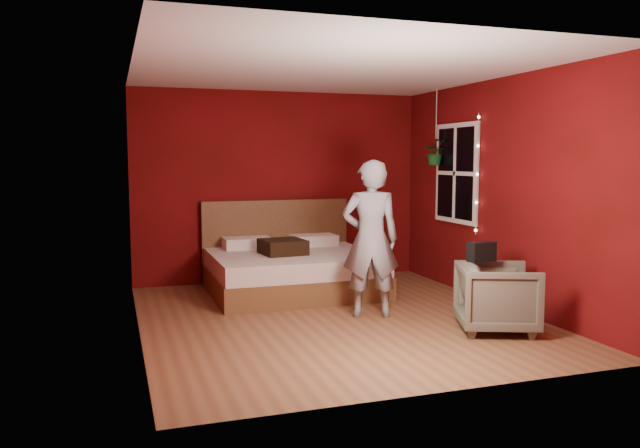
# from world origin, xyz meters

# --- Properties ---
(floor) EXTENTS (4.50, 4.50, 0.00)m
(floor) POSITION_xyz_m (0.00, 0.00, 0.00)
(floor) COLOR brown
(floor) RESTS_ON ground
(room_walls) EXTENTS (4.04, 4.54, 2.62)m
(room_walls) POSITION_xyz_m (0.00, 0.00, 1.68)
(room_walls) COLOR maroon
(room_walls) RESTS_ON ground
(window) EXTENTS (0.05, 0.97, 1.27)m
(window) POSITION_xyz_m (1.97, 0.90, 1.50)
(window) COLOR white
(window) RESTS_ON room_walls
(fairy_lights) EXTENTS (0.04, 0.04, 1.45)m
(fairy_lights) POSITION_xyz_m (1.94, 0.38, 1.50)
(fairy_lights) COLOR silver
(fairy_lights) RESTS_ON room_walls
(bed) EXTENTS (2.04, 1.73, 1.12)m
(bed) POSITION_xyz_m (-0.08, 1.43, 0.29)
(bed) COLOR brown
(bed) RESTS_ON ground
(person) EXTENTS (0.69, 0.55, 1.67)m
(person) POSITION_xyz_m (0.38, -0.06, 0.84)
(person) COLOR gray
(person) RESTS_ON ground
(armchair) EXTENTS (0.95, 0.94, 0.67)m
(armchair) POSITION_xyz_m (1.33, -0.99, 0.34)
(armchair) COLOR #65624F
(armchair) RESTS_ON ground
(handbag) EXTENTS (0.28, 0.16, 0.19)m
(handbag) POSITION_xyz_m (1.25, -0.81, 0.77)
(handbag) COLOR black
(handbag) RESTS_ON armchair
(throw_pillow) EXTENTS (0.56, 0.56, 0.18)m
(throw_pillow) POSITION_xyz_m (-0.22, 1.29, 0.60)
(throw_pillow) COLOR black
(throw_pillow) RESTS_ON bed
(hanging_plant) EXTENTS (0.38, 0.36, 1.00)m
(hanging_plant) POSITION_xyz_m (1.88, 1.28, 1.77)
(hanging_plant) COLOR silver
(hanging_plant) RESTS_ON room_walls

